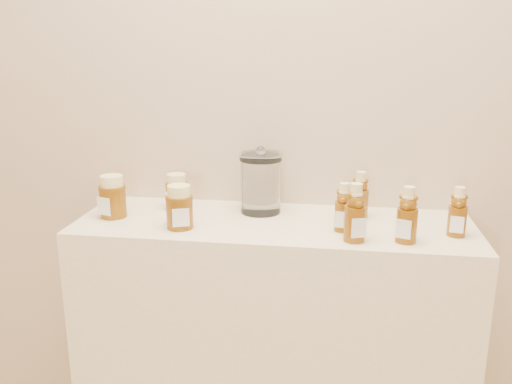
% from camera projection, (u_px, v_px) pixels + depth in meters
% --- Properties ---
extents(wall_back, '(3.50, 0.02, 2.70)m').
position_uv_depth(wall_back, '(282.00, 67.00, 1.71)').
color(wall_back, tan).
rests_on(wall_back, ground).
extents(display_table, '(1.20, 0.40, 0.90)m').
position_uv_depth(display_table, '(272.00, 353.00, 1.76)').
color(display_table, beige).
rests_on(display_table, ground).
extents(bear_bottle_back_left, '(0.07, 0.07, 0.16)m').
position_uv_depth(bear_bottle_back_left, '(344.00, 204.00, 1.55)').
color(bear_bottle_back_left, '#5F3207').
rests_on(bear_bottle_back_left, display_table).
extents(bear_bottle_back_mid, '(0.07, 0.07, 0.17)m').
position_uv_depth(bear_bottle_back_mid, '(360.00, 192.00, 1.66)').
color(bear_bottle_back_mid, '#5F3207').
rests_on(bear_bottle_back_mid, display_table).
extents(bear_bottle_back_right, '(0.06, 0.06, 0.16)m').
position_uv_depth(bear_bottle_back_right, '(458.00, 208.00, 1.51)').
color(bear_bottle_back_right, '#5F3207').
rests_on(bear_bottle_back_right, display_table).
extents(bear_bottle_front_left, '(0.08, 0.08, 0.18)m').
position_uv_depth(bear_bottle_front_left, '(355.00, 209.00, 1.46)').
color(bear_bottle_front_left, '#5F3207').
rests_on(bear_bottle_front_left, display_table).
extents(bear_bottle_front_right, '(0.08, 0.08, 0.18)m').
position_uv_depth(bear_bottle_front_right, '(408.00, 211.00, 1.46)').
color(bear_bottle_front_right, '#5F3207').
rests_on(bear_bottle_front_right, display_table).
extents(honey_jar_left, '(0.11, 0.11, 0.13)m').
position_uv_depth(honey_jar_left, '(113.00, 196.00, 1.67)').
color(honey_jar_left, '#5F3207').
rests_on(honey_jar_left, display_table).
extents(honey_jar_back, '(0.09, 0.09, 0.12)m').
position_uv_depth(honey_jar_back, '(177.00, 191.00, 1.76)').
color(honey_jar_back, '#5F3207').
rests_on(honey_jar_back, display_table).
extents(honey_jar_front, '(0.11, 0.11, 0.13)m').
position_uv_depth(honey_jar_front, '(179.00, 207.00, 1.57)').
color(honey_jar_front, '#5F3207').
rests_on(honey_jar_front, display_table).
extents(glass_canister, '(0.14, 0.14, 0.21)m').
position_uv_depth(glass_canister, '(261.00, 181.00, 1.71)').
color(glass_canister, white).
rests_on(glass_canister, display_table).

